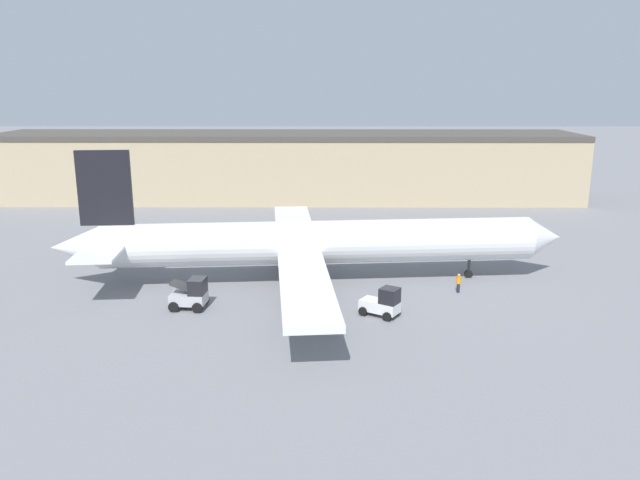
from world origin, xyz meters
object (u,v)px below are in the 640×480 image
ground_crew_worker (459,283)px  baggage_tug (383,303)px  airplane (308,243)px  belt_loader_truck (191,294)px

ground_crew_worker → baggage_tug: baggage_tug is taller
airplane → ground_crew_worker: bearing=-18.0°
airplane → baggage_tug: (5.79, -8.37, -2.49)m
airplane → ground_crew_worker: size_ratio=27.14×
airplane → baggage_tug: bearing=-60.4°
baggage_tug → belt_loader_truck: size_ratio=1.12×
airplane → ground_crew_worker: 13.23m
ground_crew_worker → belt_loader_truck: belt_loader_truck is taller
ground_crew_worker → baggage_tug: (-6.84, -5.48, 0.16)m
baggage_tug → belt_loader_truck: (-14.75, 1.60, 0.11)m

